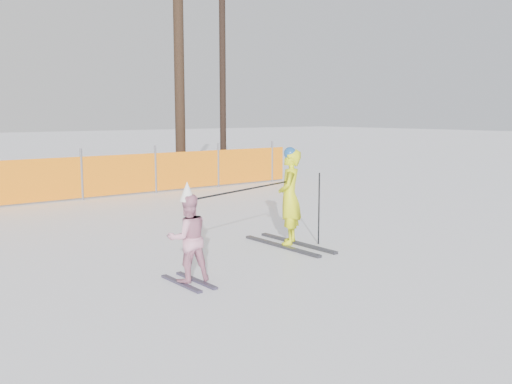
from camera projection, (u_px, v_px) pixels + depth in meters
ground at (279, 269)px, 7.68m from camera, size 120.00×120.00×0.00m
adult at (290, 198)px, 8.95m from camera, size 0.64×1.72×1.57m
child at (188, 237)px, 6.98m from camera, size 0.60×0.87×1.27m
ski_poles at (273, 197)px, 8.32m from camera, size 2.66×0.69×1.15m
safety_fence at (3, 183)px, 12.68m from camera, size 16.45×0.06×1.25m
tree_trunks at (193, 71)px, 17.42m from camera, size 2.52×1.26×7.13m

